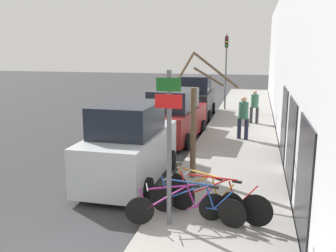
{
  "coord_description": "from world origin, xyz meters",
  "views": [
    {
      "loc": [
        3.27,
        -4.65,
        3.88
      ],
      "look_at": [
        0.76,
        5.91,
        1.6
      ],
      "focal_mm": 40.0,
      "sensor_mm": 36.0,
      "label": 1
    }
  ],
  "objects": [
    {
      "name": "signpost",
      "position": [
        1.57,
        2.61,
        1.97
      ],
      "size": [
        0.56,
        0.12,
        3.3
      ],
      "color": "#595B60",
      "rests_on": "sidewalk_curb"
    },
    {
      "name": "bicycle_2",
      "position": [
        2.53,
        3.16,
        0.56
      ],
      "size": [
        2.42,
        0.71,
        0.97
      ],
      "rotation": [
        0.0,
        0.0,
        1.33
      ],
      "color": "black",
      "rests_on": "sidewalk_curb"
    },
    {
      "name": "street_tree",
      "position": [
        1.61,
        5.69,
        1.8
      ],
      "size": [
        1.79,
        1.25,
        3.62
      ],
      "color": "brown",
      "rests_on": "sidewalk_curb"
    },
    {
      "name": "bicycle_1",
      "position": [
        2.08,
        2.97,
        0.53
      ],
      "size": [
        2.26,
        0.7,
        0.88
      ],
      "rotation": [
        0.0,
        0.0,
        1.31
      ],
      "color": "black",
      "rests_on": "sidewalk_curb"
    },
    {
      "name": "sidewalk_curb",
      "position": [
        2.6,
        14.0,
        0.07
      ],
      "size": [
        3.2,
        32.0,
        0.15
      ],
      "color": "gray",
      "rests_on": "ground"
    },
    {
      "name": "pedestrian_far",
      "position": [
        3.2,
        14.27,
        1.11
      ],
      "size": [
        0.44,
        0.37,
        1.67
      ],
      "rotation": [
        0.0,
        0.0,
        3.13
      ],
      "color": "#333338",
      "rests_on": "sidewalk_curb"
    },
    {
      "name": "traffic_light",
      "position": [
        1.4,
        18.32,
        3.03
      ],
      "size": [
        0.2,
        0.3,
        4.5
      ],
      "color": "#595B60",
      "rests_on": "sidewalk_curb"
    },
    {
      "name": "parked_car_0",
      "position": [
        -0.25,
        5.31,
        1.06
      ],
      "size": [
        2.05,
        4.29,
        2.34
      ],
      "rotation": [
        0.0,
        0.0,
        -0.01
      ],
      "color": "#B2B7BC",
      "rests_on": "ground"
    },
    {
      "name": "bicycle_3",
      "position": [
        2.18,
        3.51,
        0.55
      ],
      "size": [
        2.0,
        1.36,
        0.93
      ],
      "rotation": [
        0.0,
        0.0,
        0.98
      ],
      "color": "black",
      "rests_on": "sidewalk_curb"
    },
    {
      "name": "parked_car_1",
      "position": [
        -0.07,
        10.59,
        0.99
      ],
      "size": [
        2.26,
        4.69,
        2.18
      ],
      "rotation": [
        0.0,
        0.0,
        -0.07
      ],
      "color": "maroon",
      "rests_on": "ground"
    },
    {
      "name": "ground_plane",
      "position": [
        0.0,
        11.2,
        0.0
      ],
      "size": [
        80.0,
        80.0,
        0.0
      ],
      "primitive_type": "plane",
      "color": "#333335"
    },
    {
      "name": "pedestrian_near",
      "position": [
        2.78,
        10.77,
        1.18
      ],
      "size": [
        0.46,
        0.4,
        1.79
      ],
      "rotation": [
        0.0,
        0.0,
        -0.3
      ],
      "color": "#1E2338",
      "rests_on": "sidewalk_curb"
    },
    {
      "name": "bicycle_0",
      "position": [
        1.71,
        2.72,
        0.52
      ],
      "size": [
        2.09,
        0.83,
        0.86
      ],
      "rotation": [
        0.0,
        0.0,
        1.92
      ],
      "color": "black",
      "rests_on": "sidewalk_curb"
    },
    {
      "name": "building_facade",
      "position": [
        4.35,
        13.91,
        3.23
      ],
      "size": [
        0.23,
        32.0,
        6.5
      ],
      "color": "#BCBCC1",
      "rests_on": "ground"
    },
    {
      "name": "parked_car_2",
      "position": [
        -0.07,
        16.01,
        1.07
      ],
      "size": [
        2.11,
        4.66,
        2.36
      ],
      "rotation": [
        0.0,
        0.0,
        0.03
      ],
      "color": "black",
      "rests_on": "ground"
    }
  ]
}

